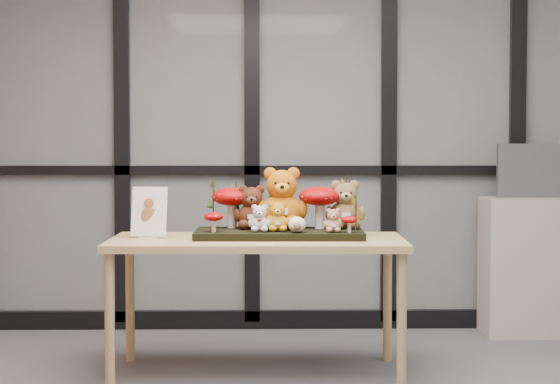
{
  "coord_description": "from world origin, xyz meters",
  "views": [
    {
      "loc": [
        -0.39,
        -4.18,
        1.25
      ],
      "look_at": [
        -0.29,
        1.11,
        0.98
      ],
      "focal_mm": 65.0,
      "sensor_mm": 36.0,
      "label": 1
    }
  ],
  "objects_px": {
    "bear_tan_back": "(345,202)",
    "cabinet": "(535,266)",
    "bear_white_bow": "(260,217)",
    "mushroom_back_left": "(232,206)",
    "bear_beige_small": "(333,219)",
    "plush_cream_hedgehog": "(297,224)",
    "diorama_tray": "(279,234)",
    "bear_pooh_yellow": "(282,195)",
    "monitor": "(535,171)",
    "sign_holder": "(149,215)",
    "mushroom_front_right": "(349,223)",
    "display_table": "(257,251)",
    "bear_brown_medium": "(252,205)",
    "bear_small_yellow": "(278,215)",
    "mushroom_front_left": "(214,221)",
    "mushroom_back_right": "(320,206)"
  },
  "relations": [
    {
      "from": "bear_white_bow",
      "to": "plush_cream_hedgehog",
      "type": "xyz_separation_m",
      "value": [
        0.2,
        -0.05,
        -0.03
      ]
    },
    {
      "from": "bear_brown_medium",
      "to": "mushroom_front_right",
      "type": "xyz_separation_m",
      "value": [
        0.51,
        -0.24,
        -0.08
      ]
    },
    {
      "from": "plush_cream_hedgehog",
      "to": "mushroom_front_left",
      "type": "relative_size",
      "value": 0.8
    },
    {
      "from": "bear_tan_back",
      "to": "sign_holder",
      "type": "relative_size",
      "value": 1.06
    },
    {
      "from": "display_table",
      "to": "diorama_tray",
      "type": "bearing_deg",
      "value": 26.57
    },
    {
      "from": "cabinet",
      "to": "bear_white_bow",
      "type": "bearing_deg",
      "value": -147.53
    },
    {
      "from": "bear_white_bow",
      "to": "cabinet",
      "type": "relative_size",
      "value": 0.18
    },
    {
      "from": "mushroom_front_right",
      "to": "bear_pooh_yellow",
      "type": "bearing_deg",
      "value": 144.81
    },
    {
      "from": "display_table",
      "to": "bear_white_bow",
      "type": "xyz_separation_m",
      "value": [
        0.01,
        -0.03,
        0.18
      ]
    },
    {
      "from": "mushroom_front_left",
      "to": "bear_tan_back",
      "type": "bearing_deg",
      "value": 16.31
    },
    {
      "from": "plush_cream_hedgehog",
      "to": "mushroom_back_left",
      "type": "height_order",
      "value": "mushroom_back_left"
    },
    {
      "from": "mushroom_back_right",
      "to": "mushroom_front_right",
      "type": "relative_size",
      "value": 2.57
    },
    {
      "from": "bear_brown_medium",
      "to": "mushroom_front_left",
      "type": "distance_m",
      "value": 0.28
    },
    {
      "from": "mushroom_front_right",
      "to": "bear_brown_medium",
      "type": "bearing_deg",
      "value": 154.83
    },
    {
      "from": "bear_small_yellow",
      "to": "bear_beige_small",
      "type": "height_order",
      "value": "bear_small_yellow"
    },
    {
      "from": "bear_tan_back",
      "to": "bear_beige_small",
      "type": "height_order",
      "value": "bear_tan_back"
    },
    {
      "from": "bear_beige_small",
      "to": "sign_holder",
      "type": "relative_size",
      "value": 0.51
    },
    {
      "from": "bear_tan_back",
      "to": "cabinet",
      "type": "distance_m",
      "value": 1.67
    },
    {
      "from": "bear_beige_small",
      "to": "mushroom_back_right",
      "type": "relative_size",
      "value": 0.55
    },
    {
      "from": "diorama_tray",
      "to": "bear_pooh_yellow",
      "type": "xyz_separation_m",
      "value": [
        0.02,
        0.08,
        0.2
      ]
    },
    {
      "from": "bear_brown_medium",
      "to": "mushroom_back_left",
      "type": "xyz_separation_m",
      "value": [
        -0.11,
        0.06,
        -0.01
      ]
    },
    {
      "from": "diorama_tray",
      "to": "monitor",
      "type": "xyz_separation_m",
      "value": [
        1.66,
        1.05,
        0.3
      ]
    },
    {
      "from": "bear_beige_small",
      "to": "mushroom_back_left",
      "type": "distance_m",
      "value": 0.6
    },
    {
      "from": "diorama_tray",
      "to": "monitor",
      "type": "distance_m",
      "value": 1.99
    },
    {
      "from": "bear_tan_back",
      "to": "bear_small_yellow",
      "type": "distance_m",
      "value": 0.41
    },
    {
      "from": "mushroom_back_right",
      "to": "cabinet",
      "type": "xyz_separation_m",
      "value": [
        1.44,
        0.94,
        -0.45
      ]
    },
    {
      "from": "bear_tan_back",
      "to": "mushroom_front_left",
      "type": "xyz_separation_m",
      "value": [
        -0.71,
        -0.21,
        -0.09
      ]
    },
    {
      "from": "bear_beige_small",
      "to": "bear_brown_medium",
      "type": "bearing_deg",
      "value": 155.27
    },
    {
      "from": "plush_cream_hedgehog",
      "to": "bear_small_yellow",
      "type": "bearing_deg",
      "value": 146.79
    },
    {
      "from": "mushroom_front_right",
      "to": "cabinet",
      "type": "bearing_deg",
      "value": 42.58
    },
    {
      "from": "display_table",
      "to": "bear_brown_medium",
      "type": "bearing_deg",
      "value": 103.69
    },
    {
      "from": "display_table",
      "to": "mushroom_front_left",
      "type": "relative_size",
      "value": 13.62
    },
    {
      "from": "mushroom_back_right",
      "to": "cabinet",
      "type": "distance_m",
      "value": 1.78
    },
    {
      "from": "plush_cream_hedgehog",
      "to": "cabinet",
      "type": "distance_m",
      "value": 1.99
    },
    {
      "from": "bear_pooh_yellow",
      "to": "bear_small_yellow",
      "type": "xyz_separation_m",
      "value": [
        -0.02,
        -0.16,
        -0.1
      ]
    },
    {
      "from": "bear_brown_medium",
      "to": "mushroom_back_right",
      "type": "bearing_deg",
      "value": 3.25
    },
    {
      "from": "bear_brown_medium",
      "to": "plush_cream_hedgehog",
      "type": "xyz_separation_m",
      "value": [
        0.24,
        -0.22,
        -0.08
      ]
    },
    {
      "from": "diorama_tray",
      "to": "bear_pooh_yellow",
      "type": "height_order",
      "value": "bear_pooh_yellow"
    },
    {
      "from": "bear_white_bow",
      "to": "mushroom_back_left",
      "type": "height_order",
      "value": "mushroom_back_left"
    },
    {
      "from": "bear_brown_medium",
      "to": "cabinet",
      "type": "distance_m",
      "value": 2.09
    },
    {
      "from": "bear_white_bow",
      "to": "cabinet",
      "type": "distance_m",
      "value": 2.13
    },
    {
      "from": "display_table",
      "to": "plush_cream_hedgehog",
      "type": "bearing_deg",
      "value": -20.87
    },
    {
      "from": "diorama_tray",
      "to": "bear_beige_small",
      "type": "xyz_separation_m",
      "value": [
        0.28,
        -0.13,
        0.09
      ]
    },
    {
      "from": "sign_holder",
      "to": "mushroom_back_left",
      "type": "bearing_deg",
      "value": 31.02
    },
    {
      "from": "bear_beige_small",
      "to": "plush_cream_hedgehog",
      "type": "height_order",
      "value": "bear_beige_small"
    },
    {
      "from": "bear_brown_medium",
      "to": "bear_small_yellow",
      "type": "bearing_deg",
      "value": -46.37
    },
    {
      "from": "bear_white_bow",
      "to": "mushroom_front_right",
      "type": "relative_size",
      "value": 1.63
    },
    {
      "from": "bear_brown_medium",
      "to": "monitor",
      "type": "height_order",
      "value": "monitor"
    },
    {
      "from": "bear_tan_back",
      "to": "plush_cream_hedgehog",
      "type": "xyz_separation_m",
      "value": [
        -0.27,
        -0.24,
        -0.1
      ]
    },
    {
      "from": "bear_brown_medium",
      "to": "bear_white_bow",
      "type": "distance_m",
      "value": 0.18
    }
  ]
}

